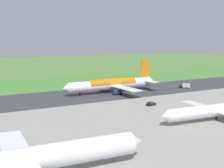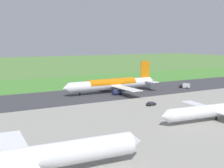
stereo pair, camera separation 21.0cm
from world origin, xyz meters
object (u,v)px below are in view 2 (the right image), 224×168
(airliner_parked_far, at_px, (24,160))
(traffic_cone_orange, at_px, (108,81))
(no_stopping_sign, at_px, (117,79))
(airliner_parked_mid, at_px, (217,110))
(airliner_main, at_px, (113,84))
(service_truck_baggage, at_px, (185,86))
(service_car_followme, at_px, (151,104))

(airliner_parked_far, relative_size, traffic_cone_orange, 92.82)
(no_stopping_sign, bearing_deg, airliner_parked_far, 52.54)
(airliner_parked_mid, distance_m, airliner_parked_far, 68.04)
(airliner_parked_mid, bearing_deg, airliner_parked_far, 10.40)
(airliner_main, bearing_deg, traffic_cone_orange, -115.67)
(airliner_parked_far, relative_size, no_stopping_sign, 21.80)
(airliner_parked_mid, height_order, no_stopping_sign, airliner_parked_mid)
(airliner_main, bearing_deg, airliner_parked_far, 50.60)
(airliner_parked_mid, distance_m, service_truck_baggage, 69.32)
(airliner_parked_far, bearing_deg, service_truck_baggage, -146.99)
(airliner_main, relative_size, service_truck_baggage, 8.93)
(airliner_parked_far, xyz_separation_m, service_car_followme, (-61.13, -41.25, -3.23))
(service_truck_baggage, bearing_deg, traffic_cone_orange, -61.44)
(airliner_main, xyz_separation_m, traffic_cone_orange, (-18.22, -37.92, -4.08))
(service_car_followme, xyz_separation_m, no_stopping_sign, (-27.89, -74.93, 0.56))
(airliner_parked_mid, bearing_deg, service_truck_baggage, -124.82)
(no_stopping_sign, bearing_deg, service_truck_baggage, 110.38)
(airliner_parked_far, relative_size, service_car_followme, 11.71)
(airliner_parked_mid, distance_m, service_car_followme, 29.66)
(airliner_main, distance_m, no_stopping_sign, 46.88)
(service_car_followme, distance_m, traffic_cone_orange, 76.53)
(airliner_parked_far, distance_m, no_stopping_sign, 146.39)
(service_truck_baggage, distance_m, no_stopping_sign, 50.15)
(airliner_parked_far, distance_m, service_truck_baggage, 127.01)
(service_car_followme, bearing_deg, service_truck_baggage, -148.39)
(service_truck_baggage, relative_size, service_car_followme, 1.39)
(airliner_main, relative_size, airliner_parked_far, 1.06)
(airliner_parked_mid, distance_m, no_stopping_sign, 106.24)
(airliner_main, distance_m, service_car_followme, 36.07)
(airliner_main, relative_size, service_car_followme, 12.38)
(airliner_main, height_order, service_car_followme, airliner_main)
(airliner_main, bearing_deg, airliner_parked_mid, 93.18)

